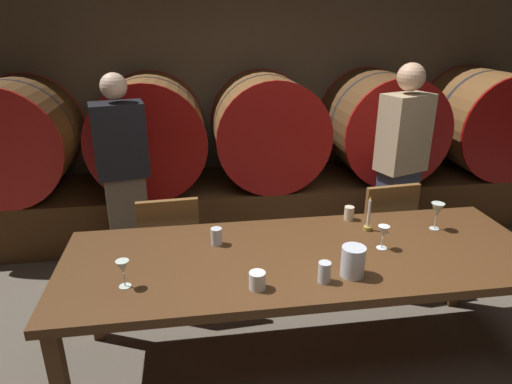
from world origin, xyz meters
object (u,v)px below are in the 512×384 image
object	(u,v)px
wine_barrel_center	(267,129)
cup_far_right	(349,213)
wine_glass_left	(123,268)
chair_right	(381,230)
wine_barrel_far_right	(484,121)
wine_barrel_left	(150,133)
chair_left	(170,246)
wine_barrel_right	(380,125)
cup_center_left	(257,281)
cup_center_right	(324,272)
wine_barrel_far_left	(15,138)
dining_table	(303,264)
guest_right	(400,165)
wine_glass_right	(437,210)
cup_far_left	(216,236)
candle_center	(368,221)
pitcher	(353,261)
wine_glass_center	(383,233)
guest_left	(124,178)

from	to	relation	value
wine_barrel_center	cup_far_right	xyz separation A→B (m)	(0.28, -1.55, -0.20)
wine_glass_left	chair_right	bearing A→B (deg)	27.71
wine_barrel_far_right	wine_barrel_left	bearing A→B (deg)	180.00
chair_left	cup_far_right	bearing A→B (deg)	162.32
wine_barrel_right	cup_center_left	size ratio (longest dim) A/B	11.36
chair_right	cup_far_right	bearing A→B (deg)	35.15
wine_barrel_center	cup_center_right	distance (m)	2.24
wine_barrel_far_left	wine_barrel_left	world-z (taller)	same
wine_barrel_left	dining_table	world-z (taller)	wine_barrel_left
guest_right	cup_center_right	world-z (taller)	guest_right
wine_glass_right	cup_center_left	distance (m)	1.29
chair_right	cup_far_left	bearing A→B (deg)	18.20
candle_center	pitcher	world-z (taller)	candle_center
chair_left	wine_glass_center	world-z (taller)	wine_glass_center
candle_center	wine_glass_right	xyz separation A→B (m)	(0.42, -0.05, 0.06)
chair_left	chair_right	distance (m)	1.57
pitcher	dining_table	bearing A→B (deg)	127.41
wine_barrel_far_left	wine_glass_left	size ratio (longest dim) A/B	6.98
wine_glass_right	wine_glass_center	bearing A→B (deg)	-156.08
chair_left	cup_far_left	size ratio (longest dim) A/B	8.71
wine_barrel_left	pitcher	xyz separation A→B (m)	(1.15, -2.19, -0.16)
wine_barrel_center	guest_right	world-z (taller)	guest_right
wine_barrel_far_left	wine_barrel_far_right	world-z (taller)	same
wine_glass_left	cup_center_left	size ratio (longest dim) A/B	1.63
cup_far_left	guest_right	bearing A→B (deg)	31.36
chair_left	cup_far_left	world-z (taller)	chair_left
wine_glass_right	cup_far_right	bearing A→B (deg)	156.32
wine_glass_center	wine_barrel_center	bearing A→B (deg)	99.66
wine_glass_left	wine_glass_center	world-z (taller)	wine_glass_left
wine_barrel_center	wine_barrel_far_right	world-z (taller)	same
wine_barrel_center	chair_right	xyz separation A→B (m)	(0.67, -1.22, -0.51)
cup_center_right	cup_far_right	xyz separation A→B (m)	(0.37, 0.68, -0.01)
wine_barrel_far_left	wine_barrel_center	bearing A→B (deg)	0.00
pitcher	cup_center_right	world-z (taller)	pitcher
candle_center	cup_far_right	distance (m)	0.18
wine_glass_right	cup_center_left	bearing A→B (deg)	-157.74
dining_table	wine_glass_left	xyz separation A→B (m)	(-0.95, -0.19, 0.17)
candle_center	pitcher	bearing A→B (deg)	-119.56
wine_barrel_right	cup_far_left	xyz separation A→B (m)	(-1.72, -1.76, -0.19)
guest_left	wine_glass_right	world-z (taller)	guest_left
wine_barrel_far_right	cup_center_right	world-z (taller)	wine_barrel_far_right
wine_barrel_far_left	wine_glass_center	bearing A→B (deg)	-37.25
wine_barrel_center	cup_center_right	bearing A→B (deg)	-92.42
wine_glass_right	wine_barrel_far_left	bearing A→B (deg)	149.52
wine_barrel_right	guest_left	xyz separation A→B (m)	(-2.36, -0.72, -0.17)
guest_right	candle_center	size ratio (longest dim) A/B	7.32
wine_barrel_left	cup_far_right	size ratio (longest dim) A/B	11.33
guest_right	cup_far_right	xyz separation A→B (m)	(-0.70, -0.75, -0.06)
guest_left	guest_right	xyz separation A→B (m)	(2.21, -0.08, 0.03)
wine_barrel_right	cup_center_right	distance (m)	2.55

